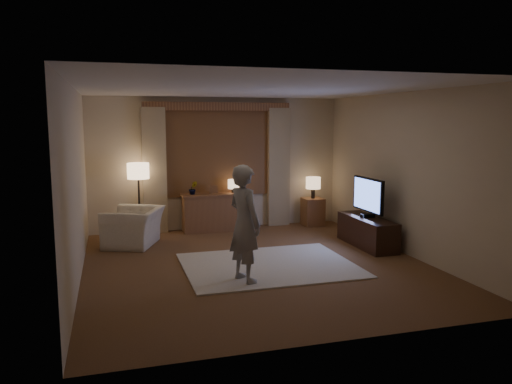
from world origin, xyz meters
name	(u,v)px	position (x,y,z in m)	size (l,w,h in m)	color
room	(247,173)	(0.00, 0.50, 1.33)	(5.04, 5.54, 2.64)	brown
rug	(269,265)	(0.16, -0.11, 0.01)	(2.50, 2.00, 0.02)	beige
sideboard	(214,213)	(-0.14, 2.50, 0.35)	(1.20, 0.40, 0.70)	brown
picture_frame	(214,190)	(-0.14, 2.50, 0.80)	(0.16, 0.02, 0.20)	brown
plant	(193,189)	(-0.54, 2.50, 0.85)	(0.17, 0.13, 0.30)	#999999
table_lamp_sideboard	(233,185)	(0.26, 2.50, 0.90)	(0.22, 0.22, 0.30)	black
floor_lamp	(138,175)	(-1.56, 2.44, 1.15)	(0.40, 0.40, 1.37)	black
armchair	(134,227)	(-1.70, 1.74, 0.32)	(0.99, 0.87, 0.64)	beige
side_table	(313,212)	(1.93, 2.45, 0.28)	(0.40, 0.40, 0.56)	brown
table_lamp_side	(313,184)	(1.93, 2.45, 0.87)	(0.30, 0.30, 0.44)	black
tv_stand	(367,232)	(2.15, 0.56, 0.25)	(0.45, 1.40, 0.50)	black
tv	(368,196)	(2.15, 0.56, 0.88)	(0.23, 0.95, 0.68)	black
person	(245,223)	(-0.38, -0.72, 0.80)	(0.57, 0.37, 1.56)	#9E9891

